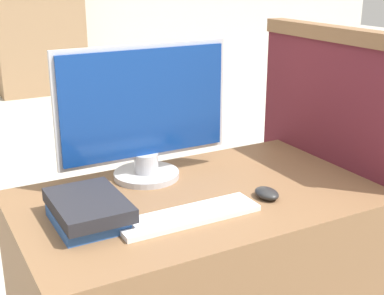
{
  "coord_description": "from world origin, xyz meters",
  "views": [
    {
      "loc": [
        -0.75,
        -1.0,
        1.45
      ],
      "look_at": [
        -0.04,
        0.3,
        0.95
      ],
      "focal_mm": 50.0,
      "sensor_mm": 36.0,
      "label": 1
    }
  ],
  "objects": [
    {
      "name": "carrel_divider",
      "position": [
        0.58,
        0.38,
        0.64
      ],
      "size": [
        0.07,
        0.76,
        1.25
      ],
      "color": "#5B1E28",
      "rests_on": "ground_plane"
    },
    {
      "name": "monitor",
      "position": [
        -0.08,
        0.55,
        1.0
      ],
      "size": [
        0.59,
        0.22,
        0.45
      ],
      "color": "#B7B7BC",
      "rests_on": "desk"
    },
    {
      "name": "keyboard",
      "position": [
        -0.1,
        0.2,
        0.78
      ],
      "size": [
        0.42,
        0.11,
        0.02
      ],
      "color": "white",
      "rests_on": "desk"
    },
    {
      "name": "mouse",
      "position": [
        0.17,
        0.21,
        0.79
      ],
      "size": [
        0.06,
        0.09,
        0.03
      ],
      "color": "#262626",
      "rests_on": "desk"
    },
    {
      "name": "book_stack",
      "position": [
        -0.36,
        0.31,
        0.81
      ],
      "size": [
        0.19,
        0.27,
        0.07
      ],
      "color": "#285199",
      "rests_on": "desk"
    },
    {
      "name": "bookshelf_far",
      "position": [
        0.71,
        5.37,
        0.81
      ],
      "size": [
        1.01,
        0.32,
        1.62
      ],
      "color": "#9E7A56",
      "rests_on": "ground_plane"
    }
  ]
}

